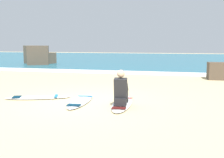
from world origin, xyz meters
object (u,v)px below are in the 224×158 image
object	(u,v)px
surfboard_main	(122,103)
surfboard_spare_far	(38,97)
surfer_seated	(121,91)
shoreline_rock	(217,71)
surfboard_spare_near	(80,101)

from	to	relation	value
surfboard_main	surfboard_spare_far	xyz separation A→B (m)	(-2.74, 0.17, 0.00)
surfboard_main	surfer_seated	size ratio (longest dim) A/B	2.29
surfer_seated	shoreline_rock	world-z (taller)	surfer_seated
surfboard_main	shoreline_rock	distance (m)	6.99
surfer_seated	surfboard_spare_near	distance (m)	1.36
surfboard_main	surfboard_spare_near	distance (m)	1.26
surfer_seated	surfboard_spare_near	bearing A→B (deg)	168.24
surfboard_main	shoreline_rock	world-z (taller)	shoreline_rock
surfboard_spare_far	shoreline_rock	bearing A→B (deg)	44.39
surfboard_spare_far	shoreline_rock	xyz separation A→B (m)	(6.08, 5.95, 0.37)
surfboard_main	surfer_seated	bearing A→B (deg)	-86.70
surfboard_spare_near	surfboard_spare_far	xyz separation A→B (m)	(-1.48, 0.17, 0.00)
surfer_seated	surfboard_spare_near	world-z (taller)	surfer_seated
surfboard_main	shoreline_rock	bearing A→B (deg)	61.34
surfboard_spare_near	shoreline_rock	bearing A→B (deg)	53.07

